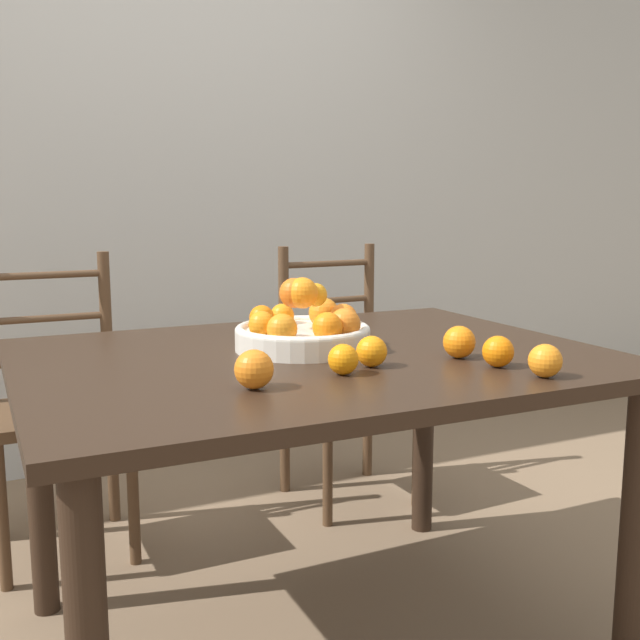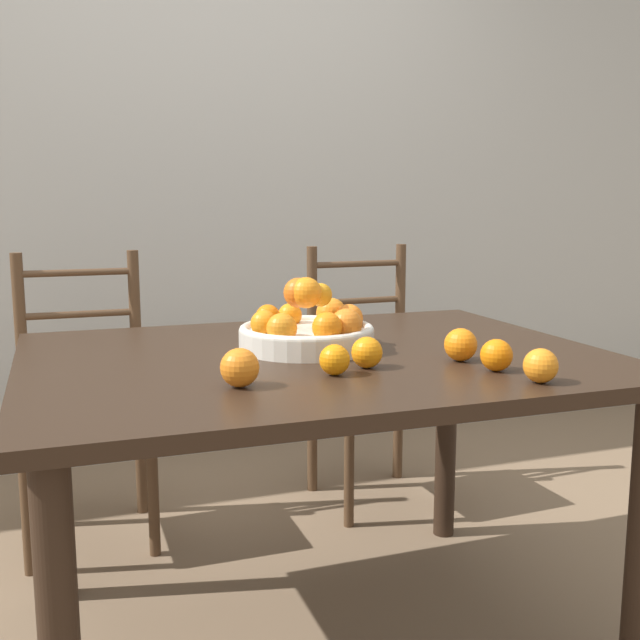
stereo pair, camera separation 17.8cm
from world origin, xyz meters
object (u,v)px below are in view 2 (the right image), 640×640
Objects in this scene: chair_right at (371,380)px; orange_loose_1 at (367,352)px; fruit_bowl at (308,329)px; orange_loose_3 at (461,345)px; orange_loose_2 at (335,360)px; orange_loose_4 at (541,366)px; chair_left at (85,405)px; orange_loose_0 at (496,355)px; orange_loose_5 at (240,368)px.

orange_loose_1 is at bearing -116.21° from chair_right.
fruit_bowl is 1.01m from chair_right.
orange_loose_3 is (0.29, -0.25, -0.01)m from fruit_bowl.
orange_loose_2 is (-0.04, -0.29, -0.02)m from fruit_bowl.
orange_loose_4 reaches higher than orange_loose_2.
chair_left reaches higher than orange_loose_1.
fruit_bowl reaches higher than orange_loose_0.
orange_loose_1 is 0.98× the size of orange_loose_4.
orange_loose_1 is at bearing 23.57° from orange_loose_2.
orange_loose_2 is 0.07× the size of chair_left.
orange_loose_3 reaches higher than orange_loose_2.
orange_loose_1 is 1.19m from chair_right.
chair_left is (-0.82, 1.04, -0.34)m from orange_loose_3.
chair_right is (0.55, 1.08, -0.34)m from orange_loose_2.
chair_left is 1.05m from chair_right.
chair_right is (0.52, 0.79, -0.36)m from fruit_bowl.
orange_loose_1 is at bearing 178.63° from orange_loose_3.
orange_loose_0 is 1.01× the size of orange_loose_1.
orange_loose_2 is at bearing 166.60° from orange_loose_0.
chair_left is (-0.27, 1.11, -0.35)m from orange_loose_5.
orange_loose_1 is 0.10m from orange_loose_2.
orange_loose_2 is 0.22m from orange_loose_5.
orange_loose_3 is at bearing 100.42° from orange_loose_0.
fruit_bowl reaches higher than orange_loose_3.
fruit_bowl is 5.08× the size of orange_loose_2.
chair_right reaches higher than orange_loose_5.
chair_left is 1.00× the size of chair_right.
orange_loose_5 is at bearing -128.28° from fruit_bowl.
fruit_bowl is 0.60m from orange_loose_4.
chair_right is at bearing 55.23° from orange_loose_5.
orange_loose_5 is at bearing -126.98° from chair_right.
chair_left and chair_right have the same top height.
orange_loose_1 is 0.89× the size of orange_loose_5.
orange_loose_1 is 0.32m from orange_loose_5.
orange_loose_5 reaches higher than orange_loose_4.
orange_loose_0 is 0.07× the size of chair_left.
orange_loose_0 is (0.31, -0.37, -0.02)m from fruit_bowl.
chair_left is at bearing 125.94° from orange_loose_0.
orange_loose_2 is 0.87× the size of orange_loose_3.
orange_loose_5 is at bearing 174.98° from orange_loose_0.
orange_loose_3 is (0.33, 0.03, 0.01)m from orange_loose_2.
fruit_bowl is 4.74× the size of orange_loose_4.
orange_loose_1 is at bearing -77.02° from fruit_bowl.
chair_right reaches higher than orange_loose_4.
orange_loose_0 reaches higher than orange_loose_2.
orange_loose_3 is 0.97× the size of orange_loose_5.
orange_loose_5 is (-0.57, 0.05, 0.00)m from orange_loose_0.
chair_left reaches higher than orange_loose_2.
orange_loose_3 is (-0.02, 0.12, 0.00)m from orange_loose_0.
chair_left is (-0.87, 1.28, -0.34)m from orange_loose_4.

